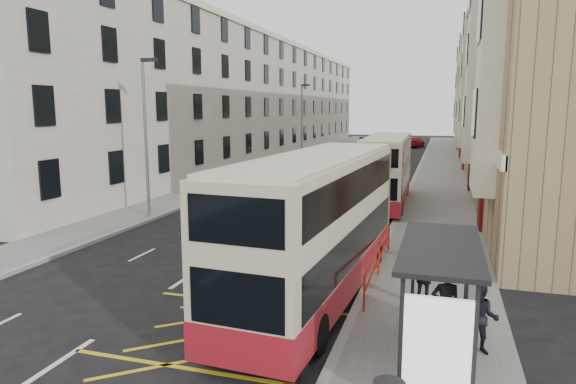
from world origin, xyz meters
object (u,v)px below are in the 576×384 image
(street_lamp_far, at_px, (302,118))
(car_dark, at_px, (364,141))
(bus_shelter, at_px, (447,284))
(double_decker_rear, at_px, (386,171))
(street_lamp_near, at_px, (146,129))
(car_silver, at_px, (352,148))
(car_red, at_px, (415,142))
(white_van, at_px, (312,155))
(pedestrian_near, at_px, (445,306))
(pedestrian_mid, at_px, (480,318))
(pedestrian_far, at_px, (425,278))
(double_decker_front, at_px, (317,226))

(street_lamp_far, height_order, car_dark, street_lamp_far)
(bus_shelter, height_order, double_decker_rear, double_decker_rear)
(double_decker_rear, bearing_deg, street_lamp_near, -148.65)
(car_silver, xyz_separation_m, car_red, (7.03, 12.66, 0.05))
(white_van, xyz_separation_m, car_dark, (1.68, 25.61, -0.06))
(white_van, xyz_separation_m, car_silver, (2.28, 11.70, -0.03))
(bus_shelter, distance_m, pedestrian_near, 1.86)
(pedestrian_mid, height_order, car_silver, pedestrian_mid)
(street_lamp_far, relative_size, double_decker_rear, 0.78)
(pedestrian_far, relative_size, car_dark, 0.41)
(bus_shelter, height_order, car_dark, bus_shelter)
(street_lamp_near, relative_size, car_dark, 2.05)
(double_decker_front, xyz_separation_m, pedestrian_near, (3.71, -2.45, -1.14))
(bus_shelter, height_order, pedestrian_mid, bus_shelter)
(double_decker_rear, distance_m, car_dark, 49.02)
(white_van, distance_m, car_dark, 25.67)
(car_red, bearing_deg, street_lamp_far, 75.97)
(double_decker_front, height_order, car_red, double_decker_front)
(pedestrian_mid, distance_m, car_dark, 67.85)
(pedestrian_mid, distance_m, white_van, 43.47)
(white_van, height_order, car_red, car_red)
(car_dark, bearing_deg, bus_shelter, -92.40)
(double_decker_rear, distance_m, pedestrian_mid, 18.90)
(pedestrian_near, bearing_deg, double_decker_front, -46.37)
(car_dark, height_order, car_red, car_red)
(pedestrian_near, xyz_separation_m, car_dark, (-11.89, 66.38, -0.43))
(pedestrian_near, xyz_separation_m, car_red, (-4.26, 65.13, -0.35))
(double_decker_rear, distance_m, car_silver, 35.27)
(pedestrian_far, distance_m, car_dark, 65.02)
(car_dark, bearing_deg, pedestrian_near, -92.16)
(street_lamp_far, relative_size, car_red, 1.59)
(bus_shelter, relative_size, double_decker_rear, 0.41)
(pedestrian_near, height_order, car_dark, pedestrian_near)
(pedestrian_mid, xyz_separation_m, car_silver, (-12.05, 52.74, -0.30))
(street_lamp_near, distance_m, double_decker_rear, 13.72)
(white_van, height_order, car_silver, white_van)
(pedestrian_near, height_order, car_red, pedestrian_near)
(street_lamp_near, relative_size, pedestrian_near, 4.32)
(bus_shelter, relative_size, street_lamp_near, 0.53)
(car_dark, bearing_deg, pedestrian_mid, -91.57)
(double_decker_rear, relative_size, car_silver, 2.58)
(double_decker_rear, xyz_separation_m, pedestrian_mid, (4.13, -18.41, -1.09))
(bus_shelter, relative_size, car_silver, 1.07)
(bus_shelter, distance_m, double_decker_front, 5.42)
(pedestrian_near, bearing_deg, street_lamp_near, -49.43)
(street_lamp_near, xyz_separation_m, car_red, (10.46, 54.26, -3.90))
(double_decker_front, bearing_deg, bus_shelter, -43.34)
(pedestrian_near, relative_size, pedestrian_far, 1.15)
(bus_shelter, xyz_separation_m, pedestrian_far, (-0.54, 3.88, -1.18))
(double_decker_rear, relative_size, white_van, 2.02)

